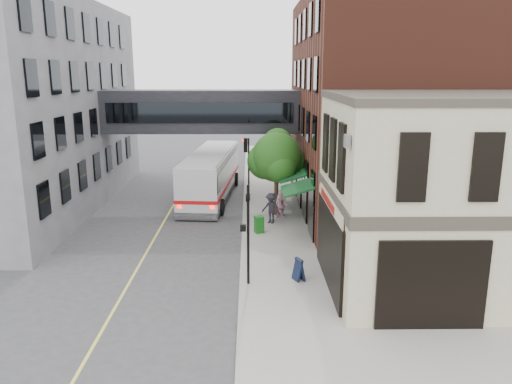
{
  "coord_description": "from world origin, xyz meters",
  "views": [
    {
      "loc": [
        0.48,
        -18.54,
        9.32
      ],
      "look_at": [
        0.78,
        5.38,
        3.51
      ],
      "focal_mm": 35.0,
      "sensor_mm": 36.0,
      "label": 1
    }
  ],
  "objects_px": {
    "bus": "(211,173)",
    "pedestrian_b": "(282,206)",
    "pedestrian_c": "(271,208)",
    "newspaper_box": "(259,225)",
    "pedestrian_a": "(281,203)",
    "sandwich_board": "(299,269)"
  },
  "relations": [
    {
      "from": "bus",
      "to": "pedestrian_b",
      "type": "height_order",
      "value": "bus"
    },
    {
      "from": "pedestrian_c",
      "to": "newspaper_box",
      "type": "distance_m",
      "value": 2.1
    },
    {
      "from": "pedestrian_a",
      "to": "newspaper_box",
      "type": "xyz_separation_m",
      "value": [
        -1.46,
        -3.3,
        -0.41
      ]
    },
    {
      "from": "bus",
      "to": "newspaper_box",
      "type": "height_order",
      "value": "bus"
    },
    {
      "from": "pedestrian_c",
      "to": "sandwich_board",
      "type": "distance_m",
      "value": 8.79
    },
    {
      "from": "bus",
      "to": "pedestrian_c",
      "type": "bearing_deg",
      "value": -59.06
    },
    {
      "from": "pedestrian_b",
      "to": "newspaper_box",
      "type": "xyz_separation_m",
      "value": [
        -1.52,
        -3.06,
        -0.29
      ]
    },
    {
      "from": "bus",
      "to": "pedestrian_b",
      "type": "xyz_separation_m",
      "value": [
        4.95,
        -5.84,
        -0.99
      ]
    },
    {
      "from": "bus",
      "to": "pedestrian_a",
      "type": "relative_size",
      "value": 7.16
    },
    {
      "from": "pedestrian_c",
      "to": "sandwich_board",
      "type": "xyz_separation_m",
      "value": [
        0.89,
        -8.73,
        -0.44
      ]
    },
    {
      "from": "pedestrian_b",
      "to": "newspaper_box",
      "type": "relative_size",
      "value": 1.59
    },
    {
      "from": "newspaper_box",
      "to": "pedestrian_a",
      "type": "bearing_deg",
      "value": 45.97
    },
    {
      "from": "bus",
      "to": "pedestrian_b",
      "type": "bearing_deg",
      "value": -49.73
    },
    {
      "from": "pedestrian_c",
      "to": "pedestrian_b",
      "type": "bearing_deg",
      "value": 89.98
    },
    {
      "from": "pedestrian_a",
      "to": "sandwich_board",
      "type": "xyz_separation_m",
      "value": [
        0.2,
        -10.14,
        -0.39
      ]
    },
    {
      "from": "pedestrian_a",
      "to": "pedestrian_b",
      "type": "xyz_separation_m",
      "value": [
        0.06,
        -0.24,
        -0.12
      ]
    },
    {
      "from": "pedestrian_b",
      "to": "sandwich_board",
      "type": "height_order",
      "value": "pedestrian_b"
    },
    {
      "from": "pedestrian_a",
      "to": "pedestrian_b",
      "type": "relative_size",
      "value": 1.16
    },
    {
      "from": "pedestrian_a",
      "to": "pedestrian_b",
      "type": "height_order",
      "value": "pedestrian_a"
    },
    {
      "from": "pedestrian_b",
      "to": "pedestrian_a",
      "type": "bearing_deg",
      "value": 87.76
    },
    {
      "from": "pedestrian_c",
      "to": "newspaper_box",
      "type": "relative_size",
      "value": 1.96
    },
    {
      "from": "pedestrian_c",
      "to": "newspaper_box",
      "type": "bearing_deg",
      "value": -79.41
    }
  ]
}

